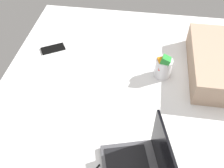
% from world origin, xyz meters
% --- Properties ---
extents(bed_mattress, '(1.80, 1.40, 0.18)m').
position_xyz_m(bed_mattress, '(0.00, 0.00, 0.09)').
color(bed_mattress, white).
rests_on(bed_mattress, ground).
extents(snack_cup, '(0.09, 0.09, 0.14)m').
position_xyz_m(snack_cup, '(-0.27, 0.15, 0.24)').
color(snack_cup, silver).
rests_on(snack_cup, bed_mattress).
extents(cell_phone, '(0.13, 0.16, 0.01)m').
position_xyz_m(cell_phone, '(-0.40, -0.50, 0.18)').
color(cell_phone, black).
rests_on(cell_phone, bed_mattress).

